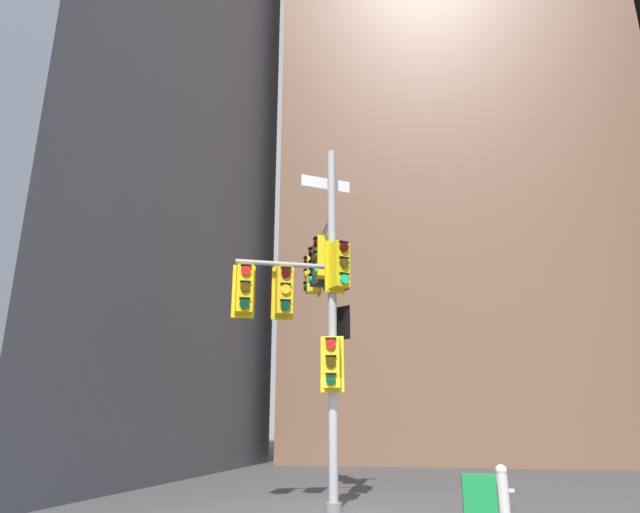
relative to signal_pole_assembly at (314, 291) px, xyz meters
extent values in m
plane|color=#474749|center=(0.49, -0.38, -4.48)|extent=(120.00, 120.00, 0.00)
cube|color=#4C5460|center=(-13.84, 5.60, 14.67)|extent=(17.24, 17.24, 38.31)
cube|color=brown|center=(4.21, 20.78, 19.23)|extent=(17.18, 17.18, 47.42)
cylinder|color=#9EA0A3|center=(0.49, -0.38, -0.63)|extent=(0.19, 0.19, 7.71)
cylinder|color=slate|center=(0.49, -0.38, -4.40)|extent=(0.34, 0.34, 0.16)
cylinder|color=#9EA0A3|center=(-0.06, 0.98, 1.56)|extent=(1.18, 2.77, 0.10)
cylinder|color=#9EA0A3|center=(-0.47, -0.82, 0.42)|extent=(1.96, 0.97, 0.10)
cube|color=yellow|center=(0.28, 0.64, 0.96)|extent=(0.21, 0.46, 1.14)
cube|color=yellow|center=(0.11, 0.57, 0.96)|extent=(0.44, 0.44, 1.00)
cylinder|color=#360605|center=(-0.08, 0.50, 1.31)|extent=(0.13, 0.21, 0.20)
cube|color=black|center=(-0.08, 0.50, 1.43)|extent=(0.15, 0.23, 0.02)
cylinder|color=#3C2C06|center=(-0.08, 0.50, 0.96)|extent=(0.13, 0.21, 0.20)
cube|color=black|center=(-0.08, 0.50, 1.08)|extent=(0.15, 0.23, 0.02)
cylinder|color=#19C672|center=(-0.08, 0.50, 0.61)|extent=(0.13, 0.21, 0.20)
cube|color=black|center=(-0.08, 0.50, 0.73)|extent=(0.15, 0.23, 0.02)
cube|color=black|center=(-0.01, 1.39, 0.96)|extent=(0.21, 0.46, 1.14)
cube|color=black|center=(-0.19, 1.32, 0.96)|extent=(0.44, 0.44, 1.00)
cylinder|color=#360605|center=(-0.38, 1.25, 1.31)|extent=(0.13, 0.21, 0.20)
cube|color=black|center=(-0.38, 1.25, 1.43)|extent=(0.15, 0.23, 0.02)
cylinder|color=#3C2C06|center=(-0.38, 1.25, 0.96)|extent=(0.13, 0.21, 0.20)
cube|color=black|center=(-0.38, 1.25, 1.08)|extent=(0.15, 0.23, 0.02)
cylinder|color=#19C672|center=(-0.38, 1.25, 0.61)|extent=(0.13, 0.21, 0.20)
cube|color=black|center=(-0.38, 1.25, 0.73)|extent=(0.15, 0.23, 0.02)
cube|color=yellow|center=(-0.31, 2.14, 0.96)|extent=(0.21, 0.46, 1.14)
cube|color=yellow|center=(-0.49, 2.07, 0.96)|extent=(0.44, 0.44, 1.00)
cylinder|color=#360605|center=(-0.67, 2.00, 1.31)|extent=(0.13, 0.21, 0.20)
cube|color=black|center=(-0.68, 2.00, 1.43)|extent=(0.15, 0.23, 0.02)
cylinder|color=yellow|center=(-0.67, 2.00, 0.96)|extent=(0.13, 0.21, 0.20)
cube|color=black|center=(-0.68, 2.00, 1.08)|extent=(0.15, 0.23, 0.02)
cylinder|color=#06311C|center=(-0.67, 2.00, 0.61)|extent=(0.13, 0.21, 0.20)
cube|color=black|center=(-0.68, 2.00, 0.73)|extent=(0.15, 0.23, 0.02)
cube|color=gold|center=(-0.55, -0.64, -0.18)|extent=(0.45, 0.23, 1.14)
cube|color=gold|center=(-0.47, -0.82, -0.18)|extent=(0.45, 0.45, 1.00)
cylinder|color=#360605|center=(-0.39, -1.00, 0.17)|extent=(0.21, 0.14, 0.20)
cube|color=black|center=(-0.38, -1.00, 0.29)|extent=(0.23, 0.16, 0.02)
cylinder|color=yellow|center=(-0.39, -1.00, -0.18)|extent=(0.21, 0.14, 0.20)
cube|color=black|center=(-0.38, -1.00, -0.06)|extent=(0.23, 0.16, 0.02)
cylinder|color=#06311C|center=(-0.39, -1.00, -0.53)|extent=(0.21, 0.14, 0.20)
cube|color=black|center=(-0.38, -1.00, -0.41)|extent=(0.23, 0.16, 0.02)
cube|color=yellow|center=(-1.31, -0.99, -0.18)|extent=(0.45, 0.23, 1.14)
cube|color=yellow|center=(-1.23, -1.17, -0.18)|extent=(0.45, 0.45, 1.00)
cylinder|color=red|center=(-1.15, -1.35, 0.17)|extent=(0.21, 0.14, 0.20)
cube|color=black|center=(-1.15, -1.35, 0.29)|extent=(0.23, 0.16, 0.02)
cylinder|color=#3C2C06|center=(-1.15, -1.35, -0.18)|extent=(0.21, 0.14, 0.20)
cube|color=black|center=(-1.15, -1.35, -0.06)|extent=(0.23, 0.16, 0.02)
cylinder|color=#06311C|center=(-1.15, -1.35, -0.53)|extent=(0.21, 0.14, 0.20)
cube|color=black|center=(-1.15, -1.35, -0.41)|extent=(0.23, 0.16, 0.02)
cube|color=yellow|center=(0.50, -0.49, -1.68)|extent=(0.48, 0.08, 1.14)
cube|color=yellow|center=(0.52, -0.67, -1.68)|extent=(0.38, 0.38, 1.00)
cylinder|color=red|center=(0.54, -0.87, -1.33)|extent=(0.21, 0.08, 0.20)
cube|color=black|center=(0.54, -0.88, -1.21)|extent=(0.23, 0.10, 0.02)
cylinder|color=#3C2C06|center=(0.54, -0.87, -1.68)|extent=(0.21, 0.08, 0.20)
cube|color=black|center=(0.54, -0.88, -1.56)|extent=(0.23, 0.10, 0.02)
cylinder|color=#06311C|center=(0.54, -0.87, -2.03)|extent=(0.21, 0.08, 0.20)
cube|color=black|center=(0.54, -0.88, -1.91)|extent=(0.23, 0.10, 0.02)
cube|color=yellow|center=(0.56, -0.46, 0.40)|extent=(0.38, 0.34, 1.14)
cube|color=yellow|center=(0.68, -0.60, 0.40)|extent=(0.48, 0.48, 1.00)
cylinder|color=#360605|center=(0.82, -0.75, 0.75)|extent=(0.19, 0.18, 0.20)
cube|color=black|center=(0.82, -0.76, 0.87)|extent=(0.21, 0.20, 0.02)
cylinder|color=#3C2C06|center=(0.82, -0.75, 0.40)|extent=(0.19, 0.18, 0.20)
cube|color=black|center=(0.82, -0.76, 0.52)|extent=(0.21, 0.20, 0.02)
cylinder|color=#19C672|center=(0.82, -0.75, 0.05)|extent=(0.19, 0.18, 0.20)
cube|color=black|center=(0.82, -0.76, 0.17)|extent=(0.21, 0.20, 0.02)
cube|color=white|center=(0.30, -0.09, 2.57)|extent=(1.03, 0.67, 0.28)
cube|color=#19479E|center=(0.30, -0.09, 2.57)|extent=(1.00, 0.65, 0.24)
cube|color=red|center=(0.64, -0.22, 0.30)|extent=(0.47, 0.45, 0.80)
cube|color=white|center=(0.64, -0.22, 0.30)|extent=(0.44, 0.42, 0.76)
cube|color=black|center=(0.60, -0.20, -0.79)|extent=(0.52, 0.33, 0.72)
cube|color=white|center=(0.60, -0.20, -0.79)|extent=(0.48, 0.31, 0.68)
cylinder|color=silver|center=(3.71, 0.17, -4.14)|extent=(0.22, 0.22, 0.69)
sphere|color=silver|center=(3.71, 0.17, -3.73)|extent=(0.23, 0.23, 0.23)
cylinder|color=silver|center=(3.87, 0.17, -4.10)|extent=(0.10, 0.09, 0.09)
cube|color=#198C3F|center=(3.06, -3.49, -4.01)|extent=(0.44, 0.36, 0.95)
cube|color=black|center=(3.28, -3.49, -3.82)|extent=(0.01, 0.29, 0.34)
camera|label=1|loc=(2.58, -11.85, -2.91)|focal=31.10mm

